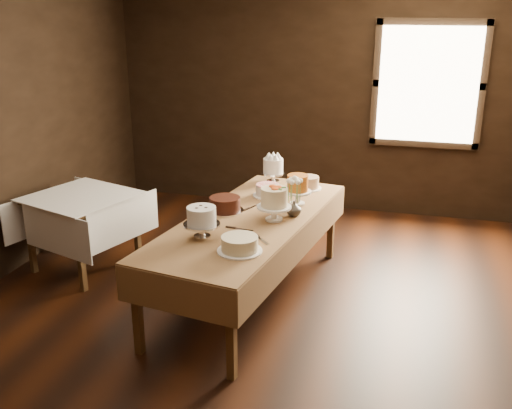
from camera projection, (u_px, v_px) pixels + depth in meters
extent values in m
cube|color=black|center=(250.00, 320.00, 4.83)|extent=(5.00, 6.00, 0.01)
cube|color=black|center=(316.00, 97.00, 7.11)|extent=(5.00, 0.02, 2.80)
cube|color=#FFEABF|center=(428.00, 85.00, 6.67)|extent=(1.10, 0.05, 1.30)
cube|color=#49321C|center=(137.00, 312.00, 4.28)|extent=(0.07, 0.07, 0.68)
cube|color=#49321C|center=(261.00, 215.00, 6.22)|extent=(0.07, 0.07, 0.68)
cube|color=#49321C|center=(232.00, 336.00, 3.98)|extent=(0.07, 0.07, 0.68)
cube|color=#49321C|center=(331.00, 226.00, 5.92)|extent=(0.07, 0.07, 0.68)
cube|color=#49321C|center=(250.00, 222.00, 4.98)|extent=(1.26, 2.49, 0.04)
cube|color=#986F45|center=(250.00, 219.00, 4.97)|extent=(1.33, 2.56, 0.01)
cube|color=#49321C|center=(30.00, 239.00, 5.59)|extent=(0.06, 0.06, 0.70)
cube|color=#49321C|center=(88.00, 217.00, 6.15)|extent=(0.06, 0.06, 0.70)
cube|color=#49321C|center=(81.00, 255.00, 5.22)|extent=(0.06, 0.06, 0.70)
cube|color=#49321C|center=(137.00, 231.00, 5.78)|extent=(0.06, 0.06, 0.70)
cube|color=#49321C|center=(81.00, 199.00, 5.57)|extent=(1.02, 1.02, 0.04)
cube|color=white|center=(81.00, 196.00, 5.56)|extent=(1.12, 1.12, 0.01)
cylinder|color=silver|center=(273.00, 177.00, 5.94)|extent=(0.24, 0.24, 0.12)
cylinder|color=silver|center=(273.00, 164.00, 5.90)|extent=(0.28, 0.28, 0.14)
cylinder|color=white|center=(308.00, 188.00, 5.75)|extent=(0.26, 0.26, 0.01)
cylinder|color=#D6B38E|center=(308.00, 182.00, 5.73)|extent=(0.21, 0.21, 0.11)
cylinder|color=white|center=(268.00, 195.00, 5.53)|extent=(0.28, 0.28, 0.01)
cylinder|color=silver|center=(268.00, 190.00, 5.52)|extent=(0.32, 0.32, 0.09)
cylinder|color=white|center=(297.00, 197.00, 5.28)|extent=(0.25, 0.25, 0.14)
cylinder|color=#C0641B|center=(298.00, 182.00, 5.23)|extent=(0.24, 0.24, 0.15)
cylinder|color=silver|center=(225.00, 210.00, 5.13)|extent=(0.33, 0.33, 0.01)
cylinder|color=#33130A|center=(225.00, 204.00, 5.11)|extent=(0.37, 0.37, 0.12)
cylinder|color=white|center=(274.00, 213.00, 4.89)|extent=(0.29, 0.29, 0.14)
cylinder|color=beige|center=(274.00, 196.00, 4.85)|extent=(0.30, 0.30, 0.16)
cylinder|color=silver|center=(202.00, 230.00, 4.53)|extent=(0.29, 0.29, 0.13)
cylinder|color=silver|center=(201.00, 214.00, 4.49)|extent=(0.24, 0.24, 0.13)
cylinder|color=white|center=(240.00, 251.00, 4.30)|extent=(0.34, 0.34, 0.01)
cylinder|color=beige|center=(240.00, 243.00, 4.28)|extent=(0.38, 0.38, 0.10)
cube|color=silver|center=(245.00, 230.00, 4.70)|extent=(0.24, 0.05, 0.01)
cube|color=silver|center=(264.00, 241.00, 4.48)|extent=(0.18, 0.20, 0.01)
cube|color=silver|center=(255.00, 206.00, 5.25)|extent=(0.11, 0.23, 0.01)
cube|color=silver|center=(289.00, 210.00, 5.14)|extent=(0.18, 0.19, 0.01)
cube|color=silver|center=(204.00, 220.00, 4.91)|extent=(0.24, 0.08, 0.01)
imported|color=#2D2823|center=(294.00, 209.00, 5.00)|extent=(0.17, 0.17, 0.13)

